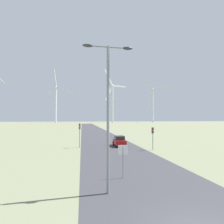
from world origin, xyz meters
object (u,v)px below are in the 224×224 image
object	(u,v)px
wind_turbine_center	(112,99)
streetlamp	(108,99)
stop_sign_near	(123,155)
wind_turbine_right	(153,101)
wind_turbine_left	(56,100)
traffic_light_post_near_left	(80,130)
car_approaching	(119,141)
traffic_light_post_near_right	(153,133)

from	to	relation	value
wind_turbine_center	streetlamp	bearing A→B (deg)	-100.08
stop_sign_near	wind_turbine_center	size ratio (longest dim) A/B	0.04
wind_turbine_right	stop_sign_near	bearing A→B (deg)	-113.65
wind_turbine_left	traffic_light_post_near_left	bearing A→B (deg)	-80.73
stop_sign_near	wind_turbine_left	size ratio (longest dim) A/B	0.04
car_approaching	wind_turbine_left	xyz separation A→B (m)	(-36.78, 182.49, 25.91)
stop_sign_near	traffic_light_post_near_right	size ratio (longest dim) A/B	0.77
stop_sign_near	wind_turbine_center	distance (m)	208.05
wind_turbine_center	wind_turbine_right	xyz separation A→B (m)	(57.02, 6.76, -0.60)
wind_turbine_left	wind_turbine_center	world-z (taller)	wind_turbine_center
traffic_light_post_near_left	wind_turbine_left	distance (m)	186.97
wind_turbine_left	car_approaching	bearing A→B (deg)	-78.61
streetlamp	wind_turbine_center	bearing A→B (deg)	79.92
wind_turbine_center	stop_sign_near	bearing A→B (deg)	-99.76
traffic_light_post_near_right	wind_turbine_right	distance (m)	217.11
traffic_light_post_near_right	wind_turbine_left	xyz separation A→B (m)	(-41.09, 187.09, 24.27)
traffic_light_post_near_left	wind_turbine_right	distance (m)	218.03
streetlamp	wind_turbine_right	distance (m)	233.46
stop_sign_near	traffic_light_post_near_left	distance (m)	16.24
stop_sign_near	traffic_light_post_near_left	world-z (taller)	traffic_light_post_near_left
stop_sign_near	wind_turbine_right	distance (m)	230.84
wind_turbine_center	wind_turbine_left	bearing A→B (deg)	-176.30
streetlamp	traffic_light_post_near_right	distance (m)	17.42
traffic_light_post_near_right	wind_turbine_left	distance (m)	193.08
streetlamp	stop_sign_near	size ratio (longest dim) A/B	3.61
traffic_light_post_near_left	wind_turbine_center	distance (m)	193.21
wind_turbine_left	stop_sign_near	bearing A→B (deg)	-80.42
streetlamp	traffic_light_post_near_right	world-z (taller)	streetlamp
streetlamp	car_approaching	bearing A→B (deg)	75.61
car_approaching	wind_turbine_left	size ratio (longest dim) A/B	0.06
car_approaching	streetlamp	bearing A→B (deg)	-104.39
traffic_light_post_near_right	car_approaching	distance (m)	6.52
wind_turbine_right	traffic_light_post_near_right	bearing A→B (deg)	-113.06
streetlamp	car_approaching	size ratio (longest dim) A/B	2.33
traffic_light_post_near_left	wind_turbine_right	size ratio (longest dim) A/B	0.06
traffic_light_post_near_left	wind_turbine_right	xyz separation A→B (m)	(95.64, 194.22, 25.86)
car_approaching	traffic_light_post_near_left	bearing A→B (deg)	-175.65
stop_sign_near	wind_turbine_right	bearing A→B (deg)	66.35
traffic_light_post_near_right	wind_turbine_right	xyz separation A→B (m)	(84.43, 198.29, 26.25)
wind_turbine_left	wind_turbine_center	size ratio (longest dim) A/B	0.97
stop_sign_near	car_approaching	world-z (taller)	stop_sign_near
car_approaching	wind_turbine_center	bearing A→B (deg)	80.37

